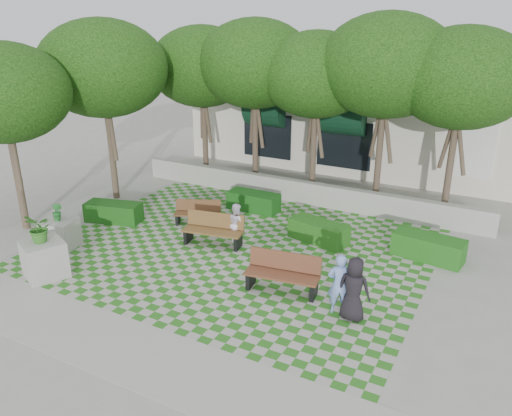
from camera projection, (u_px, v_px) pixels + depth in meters
The scene contains 19 objects.
ground at pixel (219, 262), 15.56m from camera, with size 90.00×90.00×0.00m, color gray.
lawn at pixel (235, 250), 16.38m from camera, with size 12.00×12.00×0.00m, color #2B721E.
sidewalk_south at pixel (113, 343), 11.69m from camera, with size 16.00×2.00×0.01m, color #9E9B93.
sidewalk_west at pixel (77, 212), 19.55m from camera, with size 2.00×12.00×0.01m, color #9E9B93.
retaining_wall at pixel (299, 191), 20.50m from camera, with size 15.00×0.36×0.90m, color #9E9B93.
bench_east at pixel (283, 274), 13.79m from camera, with size 2.13×0.97×1.08m.
bench_mid at pixel (214, 230), 16.63m from camera, with size 2.10×1.03×1.06m.
bench_west at pixel (198, 213), 18.33m from camera, with size 1.75×1.19×0.88m.
hedge_east at pixel (428, 247), 15.69m from camera, with size 2.16×0.86×0.75m, color #195316.
hedge_midright at pixel (319, 232), 16.90m from camera, with size 2.03×0.81×0.71m, color #1B5115.
hedge_midleft at pixel (253, 201), 19.65m from camera, with size 2.05×0.82×0.72m, color #124513.
hedge_west at pixel (114, 212), 18.57m from camera, with size 2.05×0.82×0.72m, color #144512.
planter_front at pixel (43, 252), 14.47m from camera, with size 1.45×1.45×1.95m.
planter_back at pixel (60, 233), 16.37m from camera, with size 1.19×1.19×1.60m.
person_blue at pixel (339, 284), 12.65m from camera, with size 0.60×0.40×1.66m, color #7895DB.
person_dark at pixel (354, 289), 12.38m from camera, with size 0.83×0.54×1.70m, color black.
person_white at pixel (237, 223), 16.68m from camera, with size 0.68×0.53×1.41m, color white.
tree_row at pixel (256, 71), 19.42m from camera, with size 17.70×13.40×7.41m.
building at pixel (378, 112), 25.83m from camera, with size 18.00×8.92×5.15m.
Camera 1 is at (7.58, -11.73, 7.18)m, focal length 35.00 mm.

